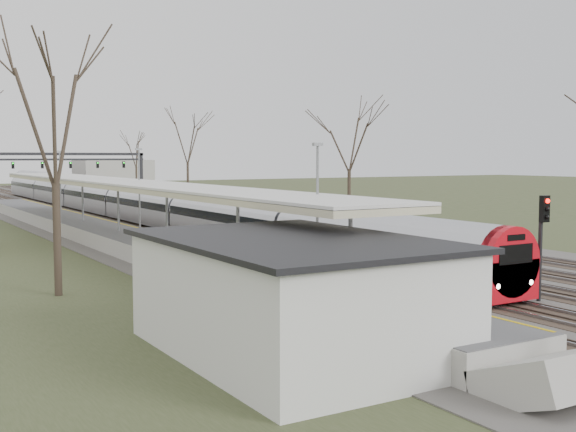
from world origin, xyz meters
name	(u,v)px	position (x,y,z in m)	size (l,w,h in m)	color
track_bed	(146,216)	(0.26, 55.00, 0.06)	(24.00, 160.00, 0.22)	#474442
platform	(102,234)	(-9.05, 37.50, 0.50)	(3.50, 69.00, 1.00)	#9E9B93
canopy	(123,184)	(-9.05, 32.99, 3.93)	(4.10, 50.00, 3.11)	slate
station_building	(291,299)	(-12.50, 8.00, 1.60)	(6.00, 9.00, 3.20)	silver
signal_gantry	(64,162)	(0.29, 84.99, 4.91)	(21.00, 0.59, 6.08)	black
tree_west_near	(54,111)	(-16.00, 20.00, 7.29)	(5.00, 5.00, 10.30)	#2D231C
tree_east_far	(349,136)	(14.00, 42.00, 7.29)	(5.00, 5.00, 10.30)	#2D231C
train_near	(121,202)	(-2.50, 53.86, 1.48)	(2.62, 90.21, 3.05)	#A2A4AC
train_far	(74,185)	(4.50, 96.99, 1.48)	(2.62, 75.21, 3.05)	#A2A4AC
passenger	(295,251)	(-8.38, 14.52, 1.94)	(0.69, 0.45, 1.88)	#3E2F5B
signal_post	(542,232)	(-0.75, 9.26, 2.72)	(0.35, 0.45, 4.10)	black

